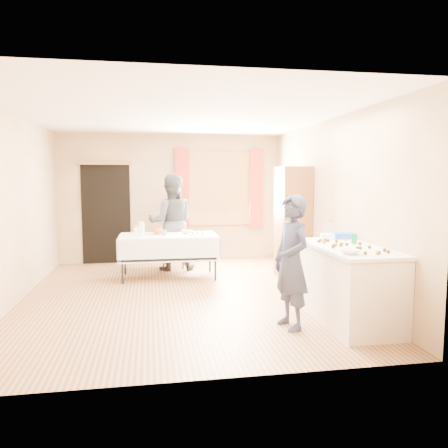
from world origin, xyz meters
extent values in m
cube|color=#9E7047|center=(0.00, 0.00, -0.01)|extent=(4.50, 5.50, 0.02)
cube|color=white|center=(0.00, 0.00, 2.61)|extent=(4.50, 5.50, 0.02)
cube|color=tan|center=(0.00, 2.76, 1.30)|extent=(4.50, 0.02, 2.60)
cube|color=tan|center=(0.00, -2.76, 1.30)|extent=(4.50, 0.02, 2.60)
cube|color=tan|center=(-2.26, 0.00, 1.30)|extent=(0.02, 5.50, 2.60)
cube|color=tan|center=(2.26, 0.00, 1.30)|extent=(0.02, 5.50, 2.60)
cube|color=olive|center=(1.00, 2.72, 1.50)|extent=(1.32, 0.06, 1.52)
cube|color=white|center=(1.00, 2.71, 1.50)|extent=(1.20, 0.02, 1.40)
cube|color=#B23526|center=(0.22, 2.67, 1.50)|extent=(0.28, 0.06, 1.65)
cube|color=#B23526|center=(1.78, 2.67, 1.50)|extent=(0.28, 0.06, 1.65)
cube|color=black|center=(-1.30, 2.73, 1.00)|extent=(0.95, 0.04, 2.00)
cube|color=olive|center=(-1.30, 2.70, 2.02)|extent=(1.05, 0.06, 0.08)
cube|color=brown|center=(1.99, 0.88, 0.95)|extent=(0.50, 0.60, 1.91)
cube|color=silver|center=(1.89, -1.49, 0.43)|extent=(0.71, 1.56, 0.86)
cube|color=silver|center=(1.89, -1.49, 0.89)|extent=(0.77, 1.62, 0.04)
cube|color=silver|center=(-0.13, 1.19, 0.73)|extent=(1.65, 0.83, 0.04)
cube|color=black|center=(0.02, 2.08, 0.46)|extent=(0.49, 0.49, 0.06)
cube|color=black|center=(0.05, 2.27, 0.73)|extent=(0.43, 0.11, 0.61)
imported|color=#222741|center=(1.14, -1.60, 0.76)|extent=(0.73, 0.63, 1.53)
imported|color=black|center=(-0.04, 1.86, 0.89)|extent=(0.92, 0.74, 1.79)
cylinder|color=#168346|center=(2.03, -1.32, 0.97)|extent=(0.08, 0.08, 0.12)
imported|color=white|center=(1.66, -1.99, 0.93)|extent=(0.29, 0.29, 0.05)
cube|color=white|center=(1.84, -0.94, 0.95)|extent=(0.17, 0.14, 0.08)
cube|color=blue|center=(2.12, -0.86, 0.95)|extent=(0.32, 0.23, 0.08)
cylinder|color=silver|center=(-0.58, 1.07, 0.86)|extent=(0.13, 0.13, 0.22)
imported|color=#CB411E|center=(-0.31, 1.25, 0.81)|extent=(0.16, 0.16, 0.12)
imported|color=red|center=(-0.21, 1.06, 0.80)|extent=(0.16, 0.16, 0.10)
imported|color=white|center=(0.20, 1.31, 0.78)|extent=(0.26, 0.26, 0.06)
cube|color=white|center=(0.36, 1.04, 0.76)|extent=(0.31, 0.25, 0.02)
imported|color=white|center=(-0.68, 1.36, 0.83)|extent=(0.10, 0.11, 0.16)
sphere|color=#3F2314|center=(1.92, -2.09, 0.93)|extent=(0.04, 0.04, 0.04)
sphere|color=#311F0B|center=(1.89, -1.76, 0.93)|extent=(0.04, 0.04, 0.04)
sphere|color=#311F0B|center=(1.79, -2.08, 0.93)|extent=(0.04, 0.04, 0.04)
sphere|color=#311F0B|center=(2.03, -1.71, 0.93)|extent=(0.04, 0.04, 0.04)
sphere|color=#311F0B|center=(1.87, -1.46, 0.93)|extent=(0.04, 0.04, 0.04)
sphere|color=#311F0B|center=(1.67, -1.54, 0.93)|extent=(0.04, 0.04, 0.04)
sphere|color=#3F2314|center=(1.67, -1.26, 0.93)|extent=(0.04, 0.04, 0.04)
sphere|color=#311F0B|center=(1.66, -2.03, 0.93)|extent=(0.04, 0.04, 0.04)
sphere|color=#311F0B|center=(1.86, -1.75, 0.93)|extent=(0.04, 0.04, 0.04)
sphere|color=#311F0B|center=(1.64, -1.18, 0.93)|extent=(0.04, 0.04, 0.04)
sphere|color=#311F0B|center=(2.08, -2.04, 0.93)|extent=(0.04, 0.04, 0.04)
sphere|color=#311F0B|center=(1.77, -1.52, 0.93)|extent=(0.04, 0.04, 0.04)
sphere|color=#3F2314|center=(1.69, -1.15, 0.93)|extent=(0.04, 0.04, 0.04)
sphere|color=#311F0B|center=(1.77, -1.07, 0.93)|extent=(0.04, 0.04, 0.04)
sphere|color=#311F0B|center=(2.09, -1.25, 0.93)|extent=(0.04, 0.04, 0.04)
sphere|color=#311F0B|center=(1.82, -1.42, 0.93)|extent=(0.04, 0.04, 0.04)
sphere|color=#311F0B|center=(1.77, -1.14, 0.93)|extent=(0.04, 0.04, 0.04)
sphere|color=#311F0B|center=(2.09, -1.22, 0.93)|extent=(0.04, 0.04, 0.04)
sphere|color=#3F2314|center=(2.05, -1.06, 0.93)|extent=(0.04, 0.04, 0.04)
sphere|color=#311F0B|center=(1.63, -1.62, 0.93)|extent=(0.04, 0.04, 0.04)
sphere|color=#311F0B|center=(1.85, -1.21, 0.93)|extent=(0.04, 0.04, 0.04)
sphere|color=#311F0B|center=(1.70, -1.07, 0.93)|extent=(0.04, 0.04, 0.04)
sphere|color=#311F0B|center=(1.94, -2.08, 0.93)|extent=(0.04, 0.04, 0.04)
sphere|color=#311F0B|center=(2.09, -1.93, 0.93)|extent=(0.04, 0.04, 0.04)
sphere|color=#3F2314|center=(1.72, -1.49, 0.93)|extent=(0.04, 0.04, 0.04)
sphere|color=#311F0B|center=(2.05, -1.45, 0.93)|extent=(0.04, 0.04, 0.04)
camera|label=1|loc=(-0.44, -6.29, 1.71)|focal=35.00mm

